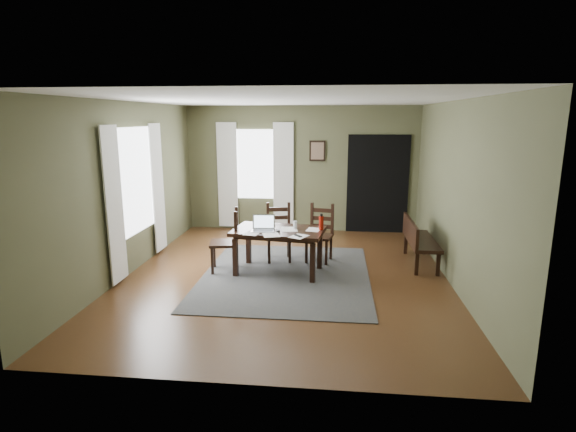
# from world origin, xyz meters

# --- Properties ---
(ground) EXTENTS (5.00, 6.00, 0.01)m
(ground) POSITION_xyz_m (0.00, 0.00, -0.01)
(ground) COLOR #492C16
(room_shell) EXTENTS (5.02, 6.02, 2.71)m
(room_shell) POSITION_xyz_m (0.00, 0.00, 1.80)
(room_shell) COLOR #515336
(room_shell) RESTS_ON ground
(rug) EXTENTS (2.60, 3.20, 0.01)m
(rug) POSITION_xyz_m (0.00, 0.00, 0.01)
(rug) COLOR #373737
(rug) RESTS_ON ground
(dining_table) EXTENTS (1.51, 1.02, 0.71)m
(dining_table) POSITION_xyz_m (-0.13, 0.13, 0.63)
(dining_table) COLOR black
(dining_table) RESTS_ON rug
(chair_end) EXTENTS (0.52, 0.52, 1.02)m
(chair_end) POSITION_xyz_m (-0.96, 0.13, 0.50)
(chair_end) COLOR black
(chair_end) RESTS_ON rug
(chair_back_left) EXTENTS (0.50, 0.50, 0.99)m
(chair_back_left) POSITION_xyz_m (-0.21, 0.79, 0.49)
(chair_back_left) COLOR black
(chair_back_left) RESTS_ON rug
(chair_back_right) EXTENTS (0.51, 0.51, 0.98)m
(chair_back_right) POSITION_xyz_m (0.50, 0.81, 0.48)
(chair_back_right) COLOR black
(chair_back_right) RESTS_ON rug
(bench) EXTENTS (0.43, 1.35, 0.76)m
(bench) POSITION_xyz_m (2.15, 0.82, 0.46)
(bench) COLOR black
(bench) RESTS_ON ground
(laptop) EXTENTS (0.37, 0.31, 0.24)m
(laptop) POSITION_xyz_m (-0.36, 0.03, 0.78)
(laptop) COLOR #B7B7BC
(laptop) RESTS_ON dining_table
(computer_mouse) EXTENTS (0.08, 0.11, 0.03)m
(computer_mouse) POSITION_xyz_m (-0.12, -0.03, 0.74)
(computer_mouse) COLOR #3F3F42
(computer_mouse) RESTS_ON dining_table
(tv_remote) EXTENTS (0.13, 0.15, 0.02)m
(tv_remote) POSITION_xyz_m (0.21, -0.27, 0.73)
(tv_remote) COLOR black
(tv_remote) RESTS_ON dining_table
(drinking_glass) EXTENTS (0.08, 0.08, 0.13)m
(drinking_glass) POSITION_xyz_m (0.13, 0.16, 0.79)
(drinking_glass) COLOR silver
(drinking_glass) RESTS_ON dining_table
(water_bottle) EXTENTS (0.09, 0.09, 0.25)m
(water_bottle) POSITION_xyz_m (0.54, 0.17, 0.84)
(water_bottle) COLOR #B51C0D
(water_bottle) RESTS_ON dining_table
(paper_a) EXTENTS (0.26, 0.31, 0.00)m
(paper_a) POSITION_xyz_m (-0.50, -0.17, 0.72)
(paper_a) COLOR white
(paper_a) RESTS_ON dining_table
(paper_b) EXTENTS (0.32, 0.35, 0.00)m
(paper_b) POSITION_xyz_m (0.22, -0.28, 0.72)
(paper_b) COLOR white
(paper_b) RESTS_ON dining_table
(paper_c) EXTENTS (0.29, 0.36, 0.00)m
(paper_c) POSITION_xyz_m (0.04, 0.14, 0.72)
(paper_c) COLOR white
(paper_c) RESTS_ON dining_table
(paper_d) EXTENTS (0.25, 0.30, 0.00)m
(paper_d) POSITION_xyz_m (0.42, 0.16, 0.72)
(paper_d) COLOR white
(paper_d) RESTS_ON dining_table
(paper_e) EXTENTS (0.32, 0.37, 0.00)m
(paper_e) POSITION_xyz_m (-0.20, -0.22, 0.72)
(paper_e) COLOR white
(paper_e) RESTS_ON dining_table
(window_left) EXTENTS (0.01, 1.30, 1.70)m
(window_left) POSITION_xyz_m (-2.47, 0.20, 1.45)
(window_left) COLOR white
(window_left) RESTS_ON ground
(window_back) EXTENTS (1.00, 0.01, 1.50)m
(window_back) POSITION_xyz_m (-1.00, 2.97, 1.45)
(window_back) COLOR white
(window_back) RESTS_ON ground
(curtain_left_near) EXTENTS (0.03, 0.48, 2.30)m
(curtain_left_near) POSITION_xyz_m (-2.44, -0.62, 1.20)
(curtain_left_near) COLOR silver
(curtain_left_near) RESTS_ON ground
(curtain_left_far) EXTENTS (0.03, 0.48, 2.30)m
(curtain_left_far) POSITION_xyz_m (-2.44, 1.02, 1.20)
(curtain_left_far) COLOR silver
(curtain_left_far) RESTS_ON ground
(curtain_back_left) EXTENTS (0.44, 0.03, 2.30)m
(curtain_back_left) POSITION_xyz_m (-1.62, 2.94, 1.20)
(curtain_back_left) COLOR silver
(curtain_back_left) RESTS_ON ground
(curtain_back_right) EXTENTS (0.44, 0.03, 2.30)m
(curtain_back_right) POSITION_xyz_m (-0.38, 2.94, 1.20)
(curtain_back_right) COLOR silver
(curtain_back_right) RESTS_ON ground
(framed_picture) EXTENTS (0.34, 0.03, 0.44)m
(framed_picture) POSITION_xyz_m (0.35, 2.97, 1.75)
(framed_picture) COLOR black
(framed_picture) RESTS_ON ground
(doorway_back) EXTENTS (1.30, 0.03, 2.10)m
(doorway_back) POSITION_xyz_m (1.65, 2.97, 1.05)
(doorway_back) COLOR black
(doorway_back) RESTS_ON ground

